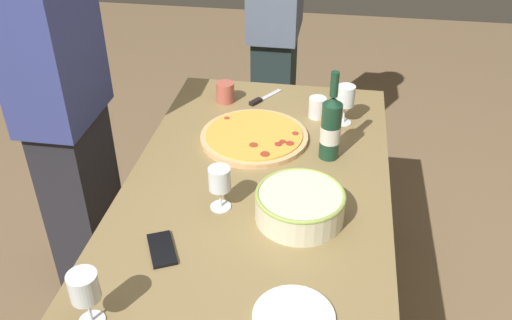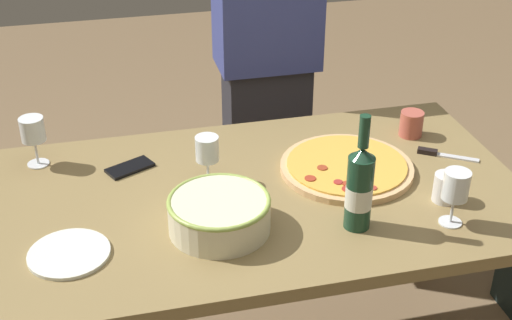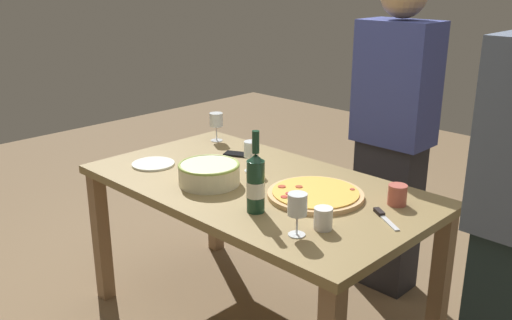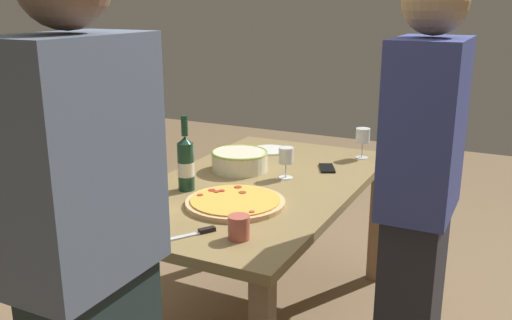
{
  "view_description": "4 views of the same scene",
  "coord_description": "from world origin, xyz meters",
  "px_view_note": "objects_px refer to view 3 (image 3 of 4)",
  "views": [
    {
      "loc": [
        -1.5,
        -0.24,
        1.87
      ],
      "look_at": [
        0.0,
        0.0,
        0.86
      ],
      "focal_mm": 39.06,
      "sensor_mm": 36.0,
      "label": 1
    },
    {
      "loc": [
        -0.41,
        -1.72,
        1.87
      ],
      "look_at": [
        0.0,
        0.0,
        0.86
      ],
      "focal_mm": 49.58,
      "sensor_mm": 36.0,
      "label": 2
    },
    {
      "loc": [
        1.69,
        -1.71,
        1.67
      ],
      "look_at": [
        0.0,
        0.0,
        0.86
      ],
      "focal_mm": 39.43,
      "sensor_mm": 36.0,
      "label": 3
    },
    {
      "loc": [
        2.21,
        1.1,
        1.57
      ],
      "look_at": [
        0.0,
        0.0,
        0.86
      ],
      "focal_mm": 39.35,
      "sensor_mm": 36.0,
      "label": 4
    }
  ],
  "objects_px": {
    "pizza_knife": "(383,216)",
    "pizza": "(315,194)",
    "wine_glass_far_left": "(251,150)",
    "person_guest_left": "(393,137)",
    "wine_bottle": "(256,182)",
    "cup_ceramic": "(323,218)",
    "wine_glass_near_pizza": "(297,207)",
    "serving_bowl": "(209,173)",
    "wine_glass_by_bottle": "(216,121)",
    "cell_phone": "(238,154)",
    "side_plate": "(153,164)",
    "cup_amber": "(397,195)",
    "dining_table": "(256,201)"
  },
  "relations": [
    {
      "from": "pizza_knife",
      "to": "pizza",
      "type": "bearing_deg",
      "value": -176.4
    },
    {
      "from": "wine_glass_far_left",
      "to": "person_guest_left",
      "type": "distance_m",
      "value": 0.77
    },
    {
      "from": "wine_bottle",
      "to": "cup_ceramic",
      "type": "xyz_separation_m",
      "value": [
        0.29,
        0.06,
        -0.08
      ]
    },
    {
      "from": "pizza",
      "to": "wine_glass_near_pizza",
      "type": "height_order",
      "value": "wine_glass_near_pizza"
    },
    {
      "from": "serving_bowl",
      "to": "cup_ceramic",
      "type": "relative_size",
      "value": 3.29
    },
    {
      "from": "cup_ceramic",
      "to": "person_guest_left",
      "type": "height_order",
      "value": "person_guest_left"
    },
    {
      "from": "wine_glass_by_bottle",
      "to": "cell_phone",
      "type": "distance_m",
      "value": 0.32
    },
    {
      "from": "cell_phone",
      "to": "pizza_knife",
      "type": "xyz_separation_m",
      "value": [
        0.98,
        -0.15,
        0.0
      ]
    },
    {
      "from": "pizza",
      "to": "wine_bottle",
      "type": "height_order",
      "value": "wine_bottle"
    },
    {
      "from": "side_plate",
      "to": "pizza_knife",
      "type": "xyz_separation_m",
      "value": [
        1.17,
        0.26,
        0.0
      ]
    },
    {
      "from": "cup_amber",
      "to": "person_guest_left",
      "type": "xyz_separation_m",
      "value": [
        -0.37,
        0.55,
        0.06
      ]
    },
    {
      "from": "side_plate",
      "to": "dining_table",
      "type": "bearing_deg",
      "value": 18.73
    },
    {
      "from": "wine_glass_far_left",
      "to": "cell_phone",
      "type": "relative_size",
      "value": 1.04
    },
    {
      "from": "pizza",
      "to": "wine_glass_far_left",
      "type": "height_order",
      "value": "wine_glass_far_left"
    },
    {
      "from": "serving_bowl",
      "to": "wine_glass_far_left",
      "type": "height_order",
      "value": "wine_glass_far_left"
    },
    {
      "from": "person_guest_left",
      "to": "wine_glass_near_pizza",
      "type": "bearing_deg",
      "value": 30.09
    },
    {
      "from": "wine_bottle",
      "to": "wine_glass_far_left",
      "type": "height_order",
      "value": "wine_bottle"
    },
    {
      "from": "wine_glass_by_bottle",
      "to": "cup_ceramic",
      "type": "distance_m",
      "value": 1.25
    },
    {
      "from": "pizza",
      "to": "side_plate",
      "type": "distance_m",
      "value": 0.88
    },
    {
      "from": "cup_ceramic",
      "to": "wine_glass_near_pizza",
      "type": "bearing_deg",
      "value": -107.86
    },
    {
      "from": "wine_glass_far_left",
      "to": "side_plate",
      "type": "distance_m",
      "value": 0.51
    },
    {
      "from": "serving_bowl",
      "to": "side_plate",
      "type": "height_order",
      "value": "serving_bowl"
    },
    {
      "from": "wine_bottle",
      "to": "wine_glass_by_bottle",
      "type": "distance_m",
      "value": 1.02
    },
    {
      "from": "cup_amber",
      "to": "cell_phone",
      "type": "xyz_separation_m",
      "value": [
        -0.95,
        -0.01,
        -0.04
      ]
    },
    {
      "from": "wine_bottle",
      "to": "wine_glass_far_left",
      "type": "xyz_separation_m",
      "value": [
        -0.35,
        0.33,
        -0.02
      ]
    },
    {
      "from": "wine_glass_by_bottle",
      "to": "pizza_knife",
      "type": "relative_size",
      "value": 0.93
    },
    {
      "from": "wine_bottle",
      "to": "wine_glass_by_bottle",
      "type": "xyz_separation_m",
      "value": [
        -0.86,
        0.55,
        -0.01
      ]
    },
    {
      "from": "pizza",
      "to": "cup_ceramic",
      "type": "relative_size",
      "value": 4.86
    },
    {
      "from": "wine_glass_far_left",
      "to": "cell_phone",
      "type": "height_order",
      "value": "wine_glass_far_left"
    },
    {
      "from": "serving_bowl",
      "to": "pizza_knife",
      "type": "bearing_deg",
      "value": 17.06
    },
    {
      "from": "cup_ceramic",
      "to": "dining_table",
      "type": "bearing_deg",
      "value": 161.9
    },
    {
      "from": "pizza",
      "to": "pizza_knife",
      "type": "bearing_deg",
      "value": 3.6
    },
    {
      "from": "pizza_knife",
      "to": "person_guest_left",
      "type": "relative_size",
      "value": 0.1
    },
    {
      "from": "dining_table",
      "to": "serving_bowl",
      "type": "relative_size",
      "value": 5.71
    },
    {
      "from": "serving_bowl",
      "to": "side_plate",
      "type": "distance_m",
      "value": 0.4
    },
    {
      "from": "dining_table",
      "to": "pizza_knife",
      "type": "relative_size",
      "value": 9.12
    },
    {
      "from": "dining_table",
      "to": "wine_glass_near_pizza",
      "type": "relative_size",
      "value": 9.8
    },
    {
      "from": "pizza_knife",
      "to": "person_guest_left",
      "type": "bearing_deg",
      "value": 119.61
    },
    {
      "from": "pizza",
      "to": "wine_glass_by_bottle",
      "type": "distance_m",
      "value": 0.98
    },
    {
      "from": "dining_table",
      "to": "pizza",
      "type": "xyz_separation_m",
      "value": [
        0.3,
        0.06,
        0.11
      ]
    },
    {
      "from": "cup_ceramic",
      "to": "person_guest_left",
      "type": "relative_size",
      "value": 0.05
    },
    {
      "from": "cup_amber",
      "to": "wine_glass_by_bottle",
      "type": "bearing_deg",
      "value": 175.74
    },
    {
      "from": "wine_glass_near_pizza",
      "to": "pizza_knife",
      "type": "relative_size",
      "value": 0.93
    },
    {
      "from": "pizza",
      "to": "pizza_knife",
      "type": "height_order",
      "value": "pizza"
    },
    {
      "from": "wine_glass_far_left",
      "to": "cup_amber",
      "type": "height_order",
      "value": "wine_glass_far_left"
    },
    {
      "from": "side_plate",
      "to": "wine_bottle",
      "type": "bearing_deg",
      "value": -3.66
    },
    {
      "from": "side_plate",
      "to": "pizza_knife",
      "type": "bearing_deg",
      "value": 12.5
    },
    {
      "from": "serving_bowl",
      "to": "wine_glass_far_left",
      "type": "bearing_deg",
      "value": 86.83
    },
    {
      "from": "serving_bowl",
      "to": "person_guest_left",
      "type": "height_order",
      "value": "person_guest_left"
    },
    {
      "from": "wine_glass_by_bottle",
      "to": "wine_bottle",
      "type": "bearing_deg",
      "value": -32.75
    }
  ]
}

